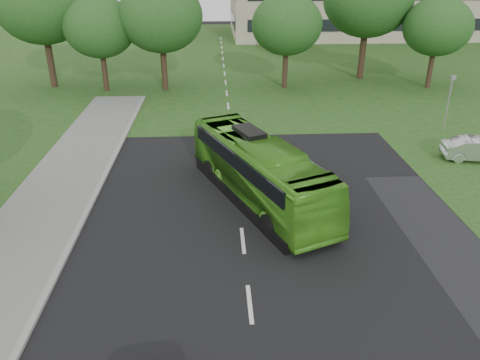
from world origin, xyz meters
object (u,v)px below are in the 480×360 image
at_px(sedan, 479,149).
at_px(camera_pole, 449,96).
at_px(tree_park_e, 438,27).
at_px(bus, 259,170).
at_px(tree_park_f, 41,5).
at_px(tree_park_b, 161,16).
at_px(tree_park_c, 287,25).
at_px(tree_park_a, 99,27).

height_order(sedan, camera_pole, camera_pole).
xyz_separation_m(tree_park_e, sedan, (-4.33, -17.13, -4.70)).
xyz_separation_m(sedan, camera_pole, (0.22, 4.95, 1.83)).
bearing_deg(bus, tree_park_f, 103.07).
relative_size(bus, camera_pole, 2.81).
distance_m(sedan, camera_pole, 5.28).
bearing_deg(tree_park_f, tree_park_b, -9.47).
bearing_deg(tree_park_c, tree_park_b, -179.16).
bearing_deg(bus, tree_park_b, 83.95).
bearing_deg(tree_park_f, bus, -54.21).
height_order(tree_park_c, camera_pole, tree_park_c).
bearing_deg(tree_park_c, sedan, -63.34).
relative_size(tree_park_a, tree_park_b, 0.86).
distance_m(tree_park_f, sedan, 36.40).
distance_m(tree_park_a, tree_park_f, 5.68).
height_order(tree_park_c, tree_park_e, tree_park_c).
xyz_separation_m(tree_park_b, tree_park_e, (24.10, -0.43, -0.97)).
xyz_separation_m(tree_park_b, camera_pole, (19.99, -12.61, -3.84)).
height_order(tree_park_e, bus, tree_park_e).
bearing_deg(tree_park_e, bus, -129.54).
xyz_separation_m(tree_park_f, sedan, (30.18, -19.30, -6.46)).
distance_m(tree_park_a, sedan, 30.96).
distance_m(tree_park_e, tree_park_f, 34.63).
height_order(tree_park_a, sedan, tree_park_a).
relative_size(tree_park_e, camera_pole, 2.04).
relative_size(tree_park_a, bus, 0.74).
bearing_deg(tree_park_a, sedan, -35.06).
distance_m(tree_park_c, sedan, 20.42).
bearing_deg(bus, tree_park_e, 27.74).
xyz_separation_m(tree_park_a, camera_pole, (25.26, -12.62, -2.97)).
distance_m(bus, camera_pole, 16.31).
bearing_deg(tree_park_a, tree_park_e, -0.86).
bearing_deg(sedan, tree_park_a, 64.21).
bearing_deg(tree_park_a, tree_park_c, 0.54).
bearing_deg(camera_pole, tree_park_b, 130.75).
height_order(tree_park_a, bus, tree_park_a).
distance_m(tree_park_b, bus, 23.20).
height_order(bus, sedan, bus).
height_order(tree_park_b, sedan, tree_park_b).
relative_size(tree_park_a, sedan, 1.98).
distance_m(tree_park_c, tree_park_f, 21.40).
distance_m(tree_park_e, camera_pole, 13.17).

